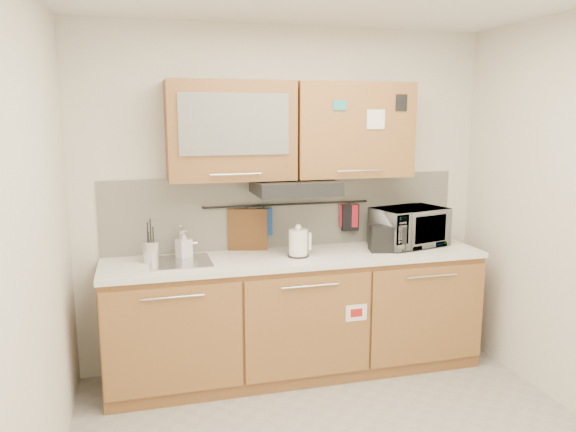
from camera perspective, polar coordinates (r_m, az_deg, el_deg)
wall_back at (r=4.38m, az=-0.18°, el=1.80°), size 3.20×0.00×3.20m
wall_left at (r=2.80m, az=-24.66°, el=-3.97°), size 0.00×3.00×3.00m
base_cabinet at (r=4.32m, az=0.91°, el=-10.63°), size 2.80×0.64×0.88m
countertop at (r=4.16m, az=0.93°, el=-4.26°), size 2.82×0.62×0.04m
backsplash at (r=4.38m, az=-0.13°, el=0.48°), size 2.80×0.02×0.56m
upper_cabinets at (r=4.16m, az=0.39°, el=8.70°), size 1.82×0.37×0.70m
range_hood at (r=4.12m, az=0.72°, el=2.96°), size 0.60×0.46×0.10m
sink at (r=4.03m, az=-10.85°, el=-4.58°), size 0.42×0.40×0.26m
utensil_rail at (r=4.33m, az=-0.00°, el=1.18°), size 1.30×0.02×0.02m
utensil_crock at (r=4.05m, az=-13.70°, el=-3.51°), size 0.13×0.13×0.31m
kettle at (r=4.10m, az=1.06°, el=-2.84°), size 0.17×0.16×0.24m
toaster at (r=4.33m, az=10.04°, el=-2.22°), size 0.29×0.21×0.20m
microwave at (r=4.53m, az=12.19°, el=-1.08°), size 0.62×0.50×0.30m
soap_bottle at (r=4.12m, az=-10.54°, el=-2.82°), size 0.13×0.13×0.21m
cutting_board at (r=4.29m, az=-4.13°, el=-1.75°), size 0.30×0.10×0.37m
oven_mitt at (r=4.30m, az=-2.45°, el=-0.61°), size 0.13×0.04×0.21m
dark_pouch at (r=4.50m, az=6.35°, el=-0.17°), size 0.14×0.05×0.21m
pot_holder at (r=4.49m, az=6.19°, el=0.02°), size 0.14×0.07×0.18m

